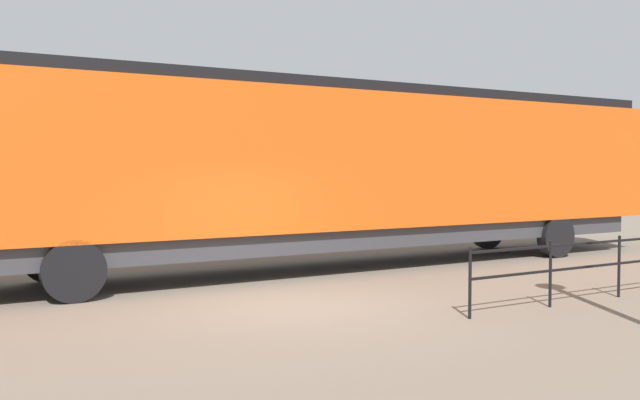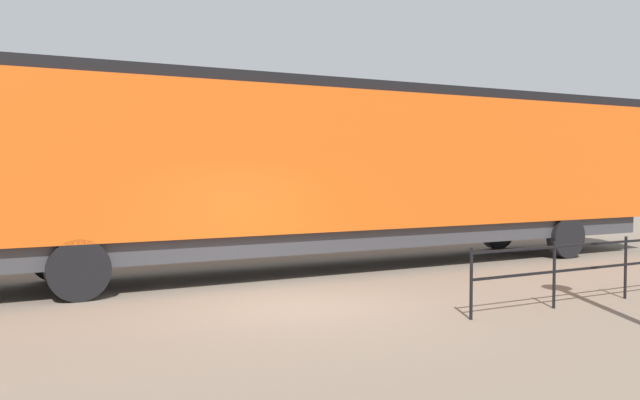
{
  "view_description": "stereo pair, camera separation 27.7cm",
  "coord_description": "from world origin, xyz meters",
  "views": [
    {
      "loc": [
        10.23,
        -5.52,
        2.31
      ],
      "look_at": [
        1.27,
        -0.22,
        1.84
      ],
      "focal_mm": 39.14,
      "sensor_mm": 36.0,
      "label": 1
    },
    {
      "loc": [
        10.36,
        -5.28,
        2.31
      ],
      "look_at": [
        1.27,
        -0.22,
        1.84
      ],
      "focal_mm": 39.14,
      "sensor_mm": 36.0,
      "label": 2
    }
  ],
  "objects": [
    {
      "name": "locomotive",
      "position": [
        -3.51,
        3.44,
        2.38
      ],
      "size": [
        2.81,
        18.94,
        4.24
      ],
      "color": "#D15114",
      "rests_on": "ground_plane"
    },
    {
      "name": "ground_plane",
      "position": [
        0.0,
        0.0,
        0.0
      ],
      "size": [
        120.0,
        120.0,
        0.0
      ],
      "primitive_type": "plane",
      "color": "#756656"
    },
    {
      "name": "platform_fence",
      "position": [
        2.24,
        5.46,
        0.72
      ],
      "size": [
        0.05,
        7.19,
        1.11
      ],
      "color": "black",
      "rests_on": "ground_plane"
    }
  ]
}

